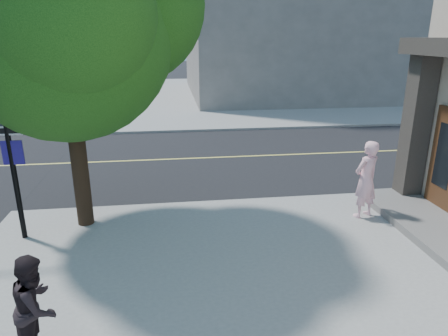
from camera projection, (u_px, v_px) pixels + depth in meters
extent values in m
plane|color=black|center=(52.00, 213.00, 10.63)|extent=(140.00, 140.00, 0.00)
cube|color=black|center=(85.00, 163.00, 14.87)|extent=(140.00, 9.00, 0.01)
cube|color=gray|center=(297.00, 93.00, 32.58)|extent=(29.00, 25.00, 0.12)
cube|color=slate|center=(426.00, 222.00, 9.67)|extent=(1.60, 4.00, 0.18)
cube|color=#35302B|center=(416.00, 124.00, 10.71)|extent=(0.55, 0.55, 4.20)
cube|color=#422614|center=(445.00, 160.00, 10.02)|extent=(0.10, 1.00, 2.60)
cube|color=slate|center=(307.00, 0.00, 30.92)|extent=(18.00, 16.00, 14.00)
imported|color=#F7B6C6|center=(366.00, 180.00, 9.89)|extent=(0.84, 0.71, 1.96)
imported|color=black|center=(36.00, 307.00, 5.53)|extent=(0.63, 0.79, 1.58)
cylinder|color=black|center=(78.00, 148.00, 9.22)|extent=(0.38, 0.38, 3.77)
sphere|color=#235716|center=(64.00, 33.00, 8.44)|extent=(4.61, 4.61, 4.61)
sphere|color=#235716|center=(126.00, 3.00, 8.99)|extent=(3.56, 3.56, 3.56)
sphere|color=#235716|center=(71.00, 14.00, 7.31)|extent=(3.14, 3.14, 3.14)
cylinder|color=black|center=(11.00, 152.00, 8.49)|extent=(0.11, 0.11, 3.99)
cube|color=white|center=(9.00, 131.00, 8.33)|extent=(0.52, 0.04, 0.19)
cube|color=navy|center=(13.00, 153.00, 8.48)|extent=(0.43, 0.04, 0.52)
imported|color=black|center=(0.00, 94.00, 8.10)|extent=(0.16, 0.19, 0.95)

